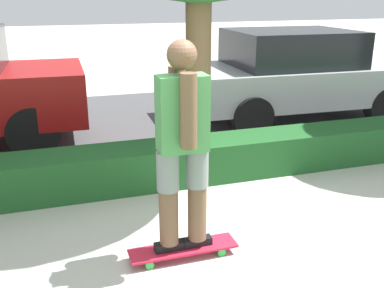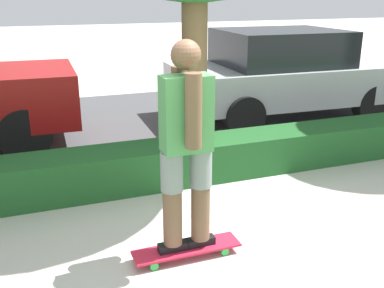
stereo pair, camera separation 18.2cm
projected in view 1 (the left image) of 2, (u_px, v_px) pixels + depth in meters
The scene contains 6 objects.
ground_plane at pixel (231, 245), 4.14m from camera, with size 60.00×60.00×0.00m, color #BCB7AD.
street_asphalt at pixel (140, 124), 7.92m from camera, with size 16.50×5.00×0.01m.
hedge_row at pixel (182, 162), 5.50m from camera, with size 16.50×0.60×0.49m.
skateboard at pixel (183, 249), 3.94m from camera, with size 0.95×0.24×0.09m.
skater_person at pixel (183, 144), 3.63m from camera, with size 0.51×0.46×1.79m.
parked_car_middle at pixel (293, 73), 8.13m from camera, with size 4.11×2.13×1.58m.
Camera 1 is at (-1.45, -3.33, 2.22)m, focal length 42.00 mm.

